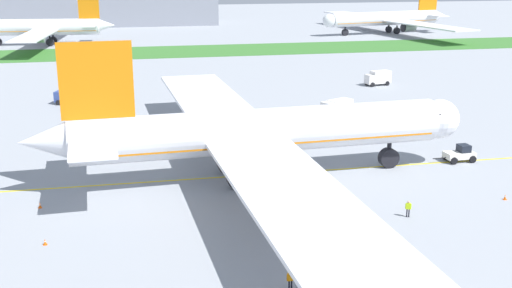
{
  "coord_description": "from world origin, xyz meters",
  "views": [
    {
      "loc": [
        -14.82,
        -68.75,
        24.36
      ],
      "look_at": [
        -0.11,
        2.39,
        3.54
      ],
      "focal_mm": 45.18,
      "sensor_mm": 36.0,
      "label": 1
    }
  ],
  "objects": [
    {
      "name": "ground_crew_wingwalker_starboard",
      "position": [
        -3.29,
        -25.94,
        1.04
      ],
      "size": [
        0.6,
        0.29,
        1.71
      ],
      "color": "black",
      "rests_on": "ground"
    },
    {
      "name": "ground_plane",
      "position": [
        0.0,
        0.0,
        0.0
      ],
      "size": [
        600.0,
        600.0,
        0.0
      ],
      "primitive_type": "plane",
      "color": "#9399A0",
      "rests_on": "ground"
    },
    {
      "name": "airliner_foreground",
      "position": [
        -0.72,
        0.31,
        5.54
      ],
      "size": [
        51.25,
        81.65,
        16.32
      ],
      "color": "white",
      "rests_on": "ground"
    },
    {
      "name": "apron_taxi_line",
      "position": [
        0.0,
        1.57,
        0.0
      ],
      "size": [
        280.0,
        0.36,
        0.01
      ],
      "primitive_type": "cube",
      "color": "yellow",
      "rests_on": "ground"
    },
    {
      "name": "traffic_cone_near_nose",
      "position": [
        -23.99,
        -4.24,
        0.28
      ],
      "size": [
        0.36,
        0.36,
        0.58
      ],
      "color": "#F2590C",
      "rests_on": "ground"
    },
    {
      "name": "parked_airliner_far_outer",
      "position": [
        74.22,
        140.33,
        5.05
      ],
      "size": [
        48.53,
        78.61,
        14.86
      ],
      "color": "white",
      "rests_on": "ground"
    },
    {
      "name": "service_truck_baggage_loader",
      "position": [
        -23.94,
        45.97,
        1.58
      ],
      "size": [
        6.13,
        4.11,
        2.92
      ],
      "color": "#33478C",
      "rests_on": "ground"
    },
    {
      "name": "service_truck_fuel_bowser",
      "position": [
        35.2,
        51.68,
        1.57
      ],
      "size": [
        5.52,
        3.22,
        2.91
      ],
      "color": "white",
      "rests_on": "ground"
    },
    {
      "name": "ground_crew_wingwalker_port",
      "position": [
        11.73,
        -14.1,
        1.03
      ],
      "size": [
        0.55,
        0.42,
        1.7
      ],
      "color": "black",
      "rests_on": "ground"
    },
    {
      "name": "grass_median_strip",
      "position": [
        0.0,
        109.47,
        0.05
      ],
      "size": [
        320.0,
        24.0,
        0.1
      ],
      "primitive_type": "cube",
      "color": "#38722D",
      "rests_on": "ground"
    },
    {
      "name": "terminal_building",
      "position": [
        -26.58,
        189.67,
        9.0
      ],
      "size": [
        96.94,
        20.0,
        18.0
      ],
      "primitive_type": "cube",
      "color": "gray",
      "rests_on": "ground"
    },
    {
      "name": "service_truck_catering_van",
      "position": [
        18.75,
        28.68,
        1.41
      ],
      "size": [
        5.88,
        4.33,
        2.48
      ],
      "color": "white",
      "rests_on": "ground"
    },
    {
      "name": "traffic_cone_starboard_wing",
      "position": [
        -22.55,
        -13.57,
        0.28
      ],
      "size": [
        0.36,
        0.36,
        0.58
      ],
      "color": "#F2590C",
      "rests_on": "ground"
    },
    {
      "name": "pushback_tug",
      "position": [
        25.88,
        1.63,
        0.96
      ],
      "size": [
        5.56,
        2.48,
        2.12
      ],
      "color": "white",
      "rests_on": "ground"
    },
    {
      "name": "parked_airliner_far_right",
      "position": [
        -37.42,
        131.58,
        5.16
      ],
      "size": [
        41.78,
        65.46,
        15.22
      ],
      "color": "white",
      "rests_on": "ground"
    },
    {
      "name": "ground_crew_marshaller_front",
      "position": [
        5.21,
        -17.75,
        0.99
      ],
      "size": [
        0.48,
        0.45,
        1.62
      ],
      "color": "black",
      "rests_on": "ground"
    },
    {
      "name": "traffic_cone_port_wing",
      "position": [
        23.82,
        -11.71,
        0.28
      ],
      "size": [
        0.36,
        0.36,
        0.58
      ],
      "color": "#F2590C",
      "rests_on": "ground"
    }
  ]
}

